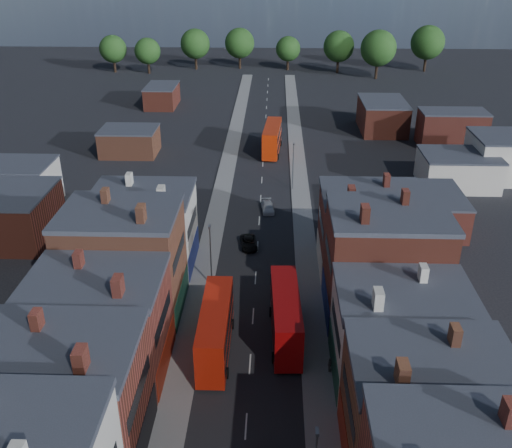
# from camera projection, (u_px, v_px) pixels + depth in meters

# --- Properties ---
(pavement_west) EXTENTS (3.00, 200.00, 0.12)m
(pavement_west) POSITION_uv_depth(u_px,v_px,m) (217.00, 214.00, 86.53)
(pavement_west) COLOR gray
(pavement_west) RESTS_ON ground
(pavement_east) EXTENTS (3.00, 200.00, 0.12)m
(pavement_east) POSITION_uv_depth(u_px,v_px,m) (303.00, 215.00, 86.14)
(pavement_east) COLOR gray
(pavement_east) RESTS_ON ground
(terrace_west) EXTENTS (12.00, 80.00, 12.11)m
(terrace_west) POSITION_uv_depth(u_px,v_px,m) (37.00, 445.00, 39.35)
(terrace_west) COLOR brown
(terrace_west) RESTS_ON ground
(lamp_post_2) EXTENTS (0.25, 0.70, 8.12)m
(lamp_post_2) POSITION_uv_depth(u_px,v_px,m) (211.00, 252.00, 66.53)
(lamp_post_2) COLOR slate
(lamp_post_2) RESTS_ON ground
(lamp_post_3) EXTENTS (0.25, 0.70, 8.12)m
(lamp_post_3) POSITION_uv_depth(u_px,v_px,m) (293.00, 163.00, 93.05)
(lamp_post_3) COLOR slate
(lamp_post_3) RESTS_ON ground
(bus_0) EXTENTS (3.09, 12.06, 5.20)m
(bus_0) POSITION_uv_depth(u_px,v_px,m) (215.00, 329.00, 56.46)
(bus_0) COLOR red
(bus_0) RESTS_ON ground
(bus_1) EXTENTS (3.43, 12.12, 5.19)m
(bus_1) POSITION_uv_depth(u_px,v_px,m) (286.00, 316.00, 58.45)
(bus_1) COLOR #AC090A
(bus_1) RESTS_ON ground
(bus_2) EXTENTS (3.84, 12.69, 5.41)m
(bus_2) POSITION_uv_depth(u_px,v_px,m) (272.00, 138.00, 110.56)
(bus_2) COLOR #BB2708
(bus_2) RESTS_ON ground
(car_2) EXTENTS (2.70, 4.80, 1.27)m
(car_2) POSITION_uv_depth(u_px,v_px,m) (249.00, 243.00, 77.10)
(car_2) COLOR black
(car_2) RESTS_ON ground
(car_3) EXTENTS (2.28, 4.58, 1.28)m
(car_3) POSITION_uv_depth(u_px,v_px,m) (268.00, 207.00, 87.39)
(car_3) COLOR silver
(car_3) RESTS_ON ground
(ped_3) EXTENTS (0.47, 0.92, 1.53)m
(ped_3) POSITION_uv_depth(u_px,v_px,m) (330.00, 365.00, 54.56)
(ped_3) COLOR #58534B
(ped_3) RESTS_ON pavement_east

